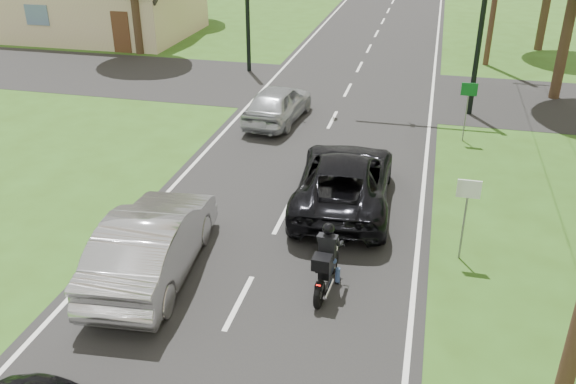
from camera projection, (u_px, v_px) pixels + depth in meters
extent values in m
plane|color=#2F5016|center=(239.00, 303.00, 13.33)|extent=(140.00, 140.00, 0.00)
cube|color=black|center=(323.00, 138.00, 22.01)|extent=(8.00, 100.00, 0.01)
cube|color=black|center=(348.00, 90.00, 27.22)|extent=(60.00, 7.00, 0.01)
torus|color=black|center=(334.00, 261.00, 14.26)|extent=(0.16, 0.60, 0.59)
torus|color=black|center=(319.00, 294.00, 13.11)|extent=(0.18, 0.66, 0.65)
cube|color=black|center=(328.00, 265.00, 13.64)|extent=(0.30, 0.87, 0.27)
sphere|color=black|center=(331.00, 254.00, 13.76)|extent=(0.31, 0.31, 0.31)
cube|color=black|center=(325.00, 266.00, 13.30)|extent=(0.34, 0.51, 0.09)
cube|color=#FF0C07|center=(318.00, 286.00, 12.90)|extent=(0.09, 0.03, 0.05)
cylinder|color=silver|center=(329.00, 289.00, 13.31)|extent=(0.13, 0.72, 0.08)
cylinder|color=black|center=(333.00, 243.00, 13.84)|extent=(0.56, 0.07, 0.03)
cube|color=black|center=(322.00, 262.00, 12.95)|extent=(0.42, 0.38, 0.29)
cube|color=black|center=(327.00, 247.00, 13.28)|extent=(0.37, 0.22, 0.54)
sphere|color=black|center=(329.00, 229.00, 13.15)|extent=(0.27, 0.27, 0.27)
cylinder|color=navy|center=(321.00, 273.00, 14.00)|extent=(0.11, 0.11, 0.41)
cylinder|color=navy|center=(338.00, 276.00, 13.89)|extent=(0.11, 0.11, 0.41)
imported|color=black|center=(345.00, 180.00, 17.11)|extent=(2.88, 5.69, 1.54)
imported|color=#B1B1B6|center=(153.00, 242.00, 13.98)|extent=(2.23, 5.18, 1.66)
imported|color=#AAAEB2|center=(278.00, 103.00, 23.27)|extent=(2.08, 4.38, 1.45)
cylinder|color=black|center=(479.00, 39.00, 23.05)|extent=(0.20, 0.20, 6.00)
cylinder|color=black|center=(247.00, 9.00, 28.70)|extent=(0.20, 0.20, 6.00)
cylinder|color=slate|center=(464.00, 222.00, 14.50)|extent=(0.05, 0.05, 2.00)
cube|color=silver|center=(469.00, 189.00, 14.07)|extent=(0.55, 0.04, 0.45)
cylinder|color=slate|center=(466.00, 114.00, 21.41)|extent=(0.05, 0.05, 2.00)
cube|color=#0C591E|center=(469.00, 89.00, 20.98)|extent=(0.55, 0.04, 0.45)
cylinder|color=#332316|center=(570.00, 15.00, 24.68)|extent=(0.44, 0.44, 7.00)
cube|color=tan|center=(106.00, 8.00, 36.80)|extent=(10.00, 8.00, 3.20)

